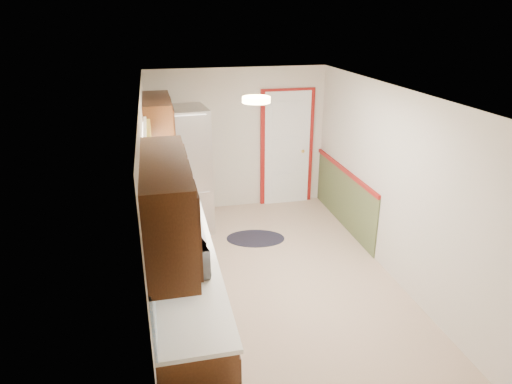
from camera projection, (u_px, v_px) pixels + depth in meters
name	position (u px, v px, depth m)	size (l,w,h in m)	color
room_shell	(277.00, 193.00, 5.47)	(3.20, 5.20, 2.52)	tan
kitchen_run	(177.00, 243.00, 5.10)	(0.63, 4.00, 2.20)	#3D1E0D
back_wall_trim	(299.00, 158.00, 7.80)	(1.12, 2.30, 2.08)	maroon
ceiling_fixture	(256.00, 100.00, 4.81)	(0.30, 0.30, 0.06)	#FFD88C
microwave	(184.00, 253.00, 4.26)	(0.55, 0.31, 0.37)	white
refrigerator	(182.00, 171.00, 6.94)	(0.87, 0.84, 1.93)	#B7B7BC
rug	(256.00, 238.00, 6.95)	(0.88, 0.57, 0.01)	black
cooktop	(175.00, 197.00, 6.00)	(0.54, 0.65, 0.02)	black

